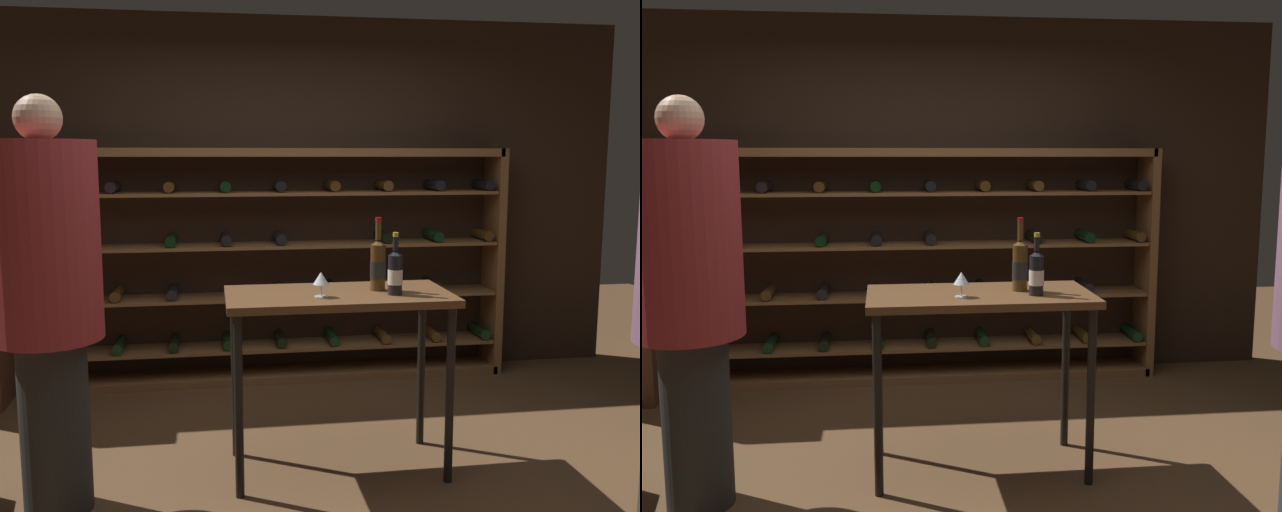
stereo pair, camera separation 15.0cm
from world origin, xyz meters
TOP-DOWN VIEW (x-y plane):
  - ground_plane at (0.00, 0.00)m, footprint 9.87×9.87m
  - back_wall at (0.00, 1.94)m, footprint 5.36×0.10m
  - wine_rack at (0.01, 1.73)m, footprint 3.38×0.32m
  - tasting_table at (0.17, 0.16)m, footprint 1.17×0.59m
  - person_guest_khaki at (-1.22, -0.07)m, footprint 0.49×0.49m
  - wine_bottle_black_capsule at (0.44, 0.07)m, footprint 0.08×0.08m
  - wine_bottle_green_slim at (0.38, 0.19)m, footprint 0.08×0.08m
  - wine_glass_stemmed_center at (0.06, 0.06)m, footprint 0.08×0.08m

SIDE VIEW (x-z plane):
  - ground_plane at x=0.00m, z-range 0.00..0.00m
  - tasting_table at x=0.17m, z-range 0.36..1.33m
  - wine_rack at x=0.01m, z-range -0.01..1.72m
  - wine_glass_stemmed_center at x=0.06m, z-range 0.99..1.12m
  - person_guest_khaki at x=-1.22m, z-range 0.10..2.04m
  - wine_bottle_black_capsule at x=0.44m, z-range 0.92..1.24m
  - wine_bottle_green_slim at x=0.38m, z-range 0.91..1.29m
  - back_wall at x=0.00m, z-range 0.00..2.68m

